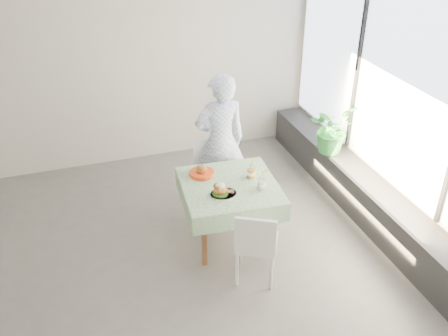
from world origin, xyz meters
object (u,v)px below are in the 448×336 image
object	(u,v)px
diner	(220,141)
chair_far	(213,189)
cafe_table	(230,205)
chair_near	(256,257)
main_dish	(222,191)
juice_cup_orange	(251,172)
potted_plant	(332,129)

from	to	relation	value
diner	chair_far	bearing A→B (deg)	41.25
cafe_table	diner	size ratio (longest dim) A/B	0.64
chair_far	chair_near	distance (m)	1.36
diner	main_dish	xyz separation A→B (m)	(-0.30, -0.95, -0.08)
chair_near	juice_cup_orange	distance (m)	0.97
cafe_table	potted_plant	bearing A→B (deg)	23.77
chair_near	chair_far	bearing A→B (deg)	91.56
juice_cup_orange	cafe_table	bearing A→B (deg)	-166.59
cafe_table	potted_plant	world-z (taller)	potted_plant
chair_far	diner	distance (m)	0.62
chair_near	potted_plant	xyz separation A→B (m)	(1.63, 1.44, 0.56)
main_dish	potted_plant	world-z (taller)	potted_plant
chair_far	chair_near	world-z (taller)	chair_far
chair_near	cafe_table	bearing A→B (deg)	93.68
chair_far	juice_cup_orange	world-z (taller)	juice_cup_orange
main_dish	juice_cup_orange	distance (m)	0.49
cafe_table	main_dish	size ratio (longest dim) A/B	3.70
chair_far	chair_near	size ratio (longest dim) A/B	1.04
cafe_table	potted_plant	distance (m)	1.86
chair_near	main_dish	distance (m)	0.77
chair_near	main_dish	xyz separation A→B (m)	(-0.20, 0.53, 0.53)
cafe_table	potted_plant	size ratio (longest dim) A/B	1.69
main_dish	chair_near	bearing A→B (deg)	-69.66
diner	main_dish	bearing A→B (deg)	71.79
diner	juice_cup_orange	bearing A→B (deg)	99.41
juice_cup_orange	main_dish	bearing A→B (deg)	-150.44
potted_plant	chair_far	bearing A→B (deg)	-177.07
chair_far	main_dish	world-z (taller)	chair_far
diner	juice_cup_orange	size ratio (longest dim) A/B	6.04
chair_far	cafe_table	bearing A→B (deg)	-90.75
chair_near	potted_plant	distance (m)	2.25
main_dish	juice_cup_orange	size ratio (longest dim) A/B	1.04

